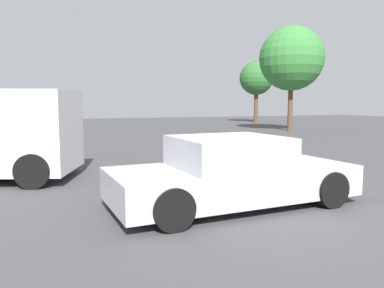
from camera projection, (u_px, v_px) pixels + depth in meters
ground_plane at (255, 204)px, 6.75m from camera, size 80.00×80.00×0.00m
sedan_foreground at (231, 174)px, 6.66m from camera, size 4.46×2.11×1.24m
dog at (188, 161)px, 10.05m from camera, size 0.61×0.41×0.44m
tree_back_left at (256, 78)px, 35.41m from camera, size 3.20×3.20×5.80m
tree_back_center at (292, 59)px, 24.24m from camera, size 4.18×4.18×6.81m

